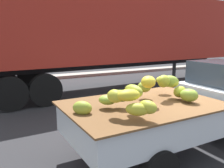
{
  "coord_description": "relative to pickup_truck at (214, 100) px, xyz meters",
  "views": [
    {
      "loc": [
        -3.74,
        -3.63,
        2.25
      ],
      "look_at": [
        -1.68,
        0.37,
        1.35
      ],
      "focal_mm": 37.94,
      "sensor_mm": 36.0,
      "label": 1
    }
  ],
  "objects": [
    {
      "name": "pickup_truck",
      "position": [
        0.0,
        0.0,
        0.0
      ],
      "size": [
        4.97,
        2.03,
        1.7
      ],
      "rotation": [
        0.0,
        0.0,
        0.03
      ],
      "color": "silver",
      "rests_on": "ground"
    },
    {
      "name": "ground",
      "position": [
        -0.54,
        0.21,
        -0.89
      ],
      "size": [
        220.0,
        220.0,
        0.0
      ],
      "primitive_type": "plane",
      "color": "#28282B"
    },
    {
      "name": "curb_strip",
      "position": [
        -0.54,
        9.49,
        -0.81
      ],
      "size": [
        80.0,
        0.8,
        0.16
      ],
      "primitive_type": "cube",
      "color": "gray",
      "rests_on": "ground"
    },
    {
      "name": "semi_trailer",
      "position": [
        0.71,
        5.68,
        1.65
      ],
      "size": [
        12.1,
        3.12,
        3.95
      ],
      "rotation": [
        0.0,
        0.0,
        0.05
      ],
      "color": "maroon",
      "rests_on": "ground"
    }
  ]
}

